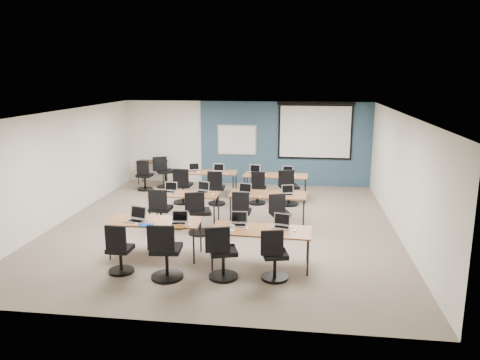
# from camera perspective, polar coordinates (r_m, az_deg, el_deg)

# --- Properties ---
(floor) EXTENTS (8.00, 9.00, 0.02)m
(floor) POSITION_cam_1_polar(r_m,az_deg,el_deg) (11.26, -1.96, -5.60)
(floor) COLOR #6B6354
(floor) RESTS_ON ground
(ceiling) EXTENTS (8.00, 9.00, 0.02)m
(ceiling) POSITION_cam_1_polar(r_m,az_deg,el_deg) (10.71, -2.07, 8.24)
(ceiling) COLOR white
(ceiling) RESTS_ON ground
(wall_back) EXTENTS (8.00, 0.04, 2.70)m
(wall_back) POSITION_cam_1_polar(r_m,az_deg,el_deg) (15.30, 0.78, 4.53)
(wall_back) COLOR beige
(wall_back) RESTS_ON ground
(wall_front) EXTENTS (8.00, 0.04, 2.70)m
(wall_front) POSITION_cam_1_polar(r_m,az_deg,el_deg) (6.66, -8.47, -6.64)
(wall_front) COLOR beige
(wall_front) RESTS_ON ground
(wall_left) EXTENTS (0.04, 9.00, 2.70)m
(wall_left) POSITION_cam_1_polar(r_m,az_deg,el_deg) (12.21, -20.86, 1.57)
(wall_left) COLOR beige
(wall_left) RESTS_ON ground
(wall_right) EXTENTS (0.04, 9.00, 2.70)m
(wall_right) POSITION_cam_1_polar(r_m,az_deg,el_deg) (10.98, 19.03, 0.53)
(wall_right) COLOR beige
(wall_right) RESTS_ON ground
(blue_accent_panel) EXTENTS (5.50, 0.04, 2.70)m
(blue_accent_panel) POSITION_cam_1_polar(r_m,az_deg,el_deg) (15.17, 5.48, 4.41)
(blue_accent_panel) COLOR #3D5977
(blue_accent_panel) RESTS_ON wall_back
(whiteboard) EXTENTS (1.28, 0.03, 0.98)m
(whiteboard) POSITION_cam_1_polar(r_m,az_deg,el_deg) (15.25, -0.37, 4.88)
(whiteboard) COLOR #B9BCBD
(whiteboard) RESTS_ON wall_back
(projector_screen) EXTENTS (2.40, 0.10, 1.82)m
(projector_screen) POSITION_cam_1_polar(r_m,az_deg,el_deg) (15.04, 9.15, 6.29)
(projector_screen) COLOR black
(projector_screen) RESTS_ON wall_back
(training_table_front_left) EXTENTS (1.80, 0.75, 0.73)m
(training_table_front_left) POSITION_cam_1_polar(r_m,az_deg,el_deg) (9.41, -10.29, -5.15)
(training_table_front_left) COLOR #9B6542
(training_table_front_left) RESTS_ON floor
(training_table_front_right) EXTENTS (1.86, 0.78, 0.73)m
(training_table_front_right) POSITION_cam_1_polar(r_m,az_deg,el_deg) (8.76, 2.58, -6.31)
(training_table_front_right) COLOR brown
(training_table_front_right) RESTS_ON floor
(training_table_mid_left) EXTENTS (1.69, 0.71, 0.73)m
(training_table_mid_left) POSITION_cam_1_polar(r_m,az_deg,el_deg) (11.40, -6.81, -1.86)
(training_table_mid_left) COLOR #9A5C37
(training_table_mid_left) RESTS_ON floor
(training_table_mid_right) EXTENTS (1.85, 0.77, 0.73)m
(training_table_mid_right) POSITION_cam_1_polar(r_m,az_deg,el_deg) (11.31, 3.41, -1.90)
(training_table_mid_right) COLOR brown
(training_table_mid_right) RESTS_ON floor
(training_table_back_left) EXTENTS (1.72, 0.72, 0.73)m
(training_table_back_left) POSITION_cam_1_polar(r_m,az_deg,el_deg) (13.84, -3.96, 0.81)
(training_table_back_left) COLOR olive
(training_table_back_left) RESTS_ON floor
(training_table_back_right) EXTENTS (1.83, 0.76, 0.73)m
(training_table_back_right) POSITION_cam_1_polar(r_m,az_deg,el_deg) (13.42, 4.35, 0.44)
(training_table_back_right) COLOR #A0632A
(training_table_back_right) RESTS_ON floor
(laptop_0) EXTENTS (0.36, 0.31, 0.27)m
(laptop_0) POSITION_cam_1_polar(r_m,az_deg,el_deg) (9.43, -12.47, -4.49)
(laptop_0) COLOR #ACABB1
(laptop_0) RESTS_ON training_table_front_left
(mouse_0) EXTENTS (0.09, 0.12, 0.04)m
(mouse_0) POSITION_cam_1_polar(r_m,az_deg,el_deg) (9.19, -12.57, -5.30)
(mouse_0) COLOR white
(mouse_0) RESTS_ON training_table_front_left
(task_chair_0) EXTENTS (0.47, 0.47, 0.95)m
(task_chair_0) POSITION_cam_1_polar(r_m,az_deg,el_deg) (8.82, -14.49, -8.63)
(task_chair_0) COLOR black
(task_chair_0) RESTS_ON floor
(laptop_1) EXTENTS (0.31, 0.26, 0.24)m
(laptop_1) POSITION_cam_1_polar(r_m,az_deg,el_deg) (9.12, -7.45, -4.94)
(laptop_1) COLOR silver
(laptop_1) RESTS_ON training_table_front_left
(mouse_1) EXTENTS (0.09, 0.11, 0.04)m
(mouse_1) POSITION_cam_1_polar(r_m,az_deg,el_deg) (9.01, -6.19, -5.45)
(mouse_1) COLOR white
(mouse_1) RESTS_ON training_table_front_left
(task_chair_1) EXTENTS (0.58, 0.58, 1.05)m
(task_chair_1) POSITION_cam_1_polar(r_m,az_deg,el_deg) (8.40, -9.07, -9.13)
(task_chair_1) COLOR black
(task_chair_1) RESTS_ON floor
(laptop_2) EXTENTS (0.32, 0.27, 0.25)m
(laptop_2) POSITION_cam_1_polar(r_m,az_deg,el_deg) (8.97, -0.16, -5.12)
(laptop_2) COLOR silver
(laptop_2) RESTS_ON training_table_front_right
(mouse_2) EXTENTS (0.08, 0.11, 0.04)m
(mouse_2) POSITION_cam_1_polar(r_m,az_deg,el_deg) (8.76, 0.86, -5.90)
(mouse_2) COLOR white
(mouse_2) RESTS_ON training_table_front_right
(task_chair_2) EXTENTS (0.54, 0.53, 1.01)m
(task_chair_2) POSITION_cam_1_polar(r_m,az_deg,el_deg) (8.32, -2.22, -9.34)
(task_chair_2) COLOR black
(task_chair_2) RESTS_ON floor
(laptop_3) EXTENTS (0.32, 0.27, 0.24)m
(laptop_3) POSITION_cam_1_polar(r_m,az_deg,el_deg) (8.88, 5.10, -5.36)
(laptop_3) COLOR #BDBDBE
(laptop_3) RESTS_ON training_table_front_right
(mouse_3) EXTENTS (0.06, 0.09, 0.03)m
(mouse_3) POSITION_cam_1_polar(r_m,az_deg,el_deg) (8.69, 6.67, -6.15)
(mouse_3) COLOR white
(mouse_3) RESTS_ON training_table_front_right
(task_chair_3) EXTENTS (0.48, 0.48, 0.96)m
(task_chair_3) POSITION_cam_1_polar(r_m,az_deg,el_deg) (8.30, 4.18, -9.58)
(task_chair_3) COLOR black
(task_chair_3) RESTS_ON floor
(laptop_4) EXTENTS (0.31, 0.27, 0.24)m
(laptop_4) POSITION_cam_1_polar(r_m,az_deg,el_deg) (11.55, -8.51, -1.17)
(laptop_4) COLOR #AFAFAF
(laptop_4) RESTS_ON training_table_mid_left
(mouse_4) EXTENTS (0.06, 0.09, 0.03)m
(mouse_4) POSITION_cam_1_polar(r_m,az_deg,el_deg) (11.46, -7.83, -1.52)
(mouse_4) COLOR white
(mouse_4) RESTS_ON training_table_mid_left
(task_chair_4) EXTENTS (0.53, 0.53, 1.01)m
(task_chair_4) POSITION_cam_1_polar(r_m,az_deg,el_deg) (10.97, -9.70, -3.99)
(task_chair_4) COLOR black
(task_chair_4) RESTS_ON floor
(laptop_5) EXTENTS (0.32, 0.27, 0.24)m
(laptop_5) POSITION_cam_1_polar(r_m,az_deg,el_deg) (11.48, -4.55, -1.15)
(laptop_5) COLOR silver
(laptop_5) RESTS_ON training_table_mid_left
(mouse_5) EXTENTS (0.08, 0.11, 0.03)m
(mouse_5) POSITION_cam_1_polar(r_m,az_deg,el_deg) (11.16, -3.32, -1.80)
(mouse_5) COLOR white
(mouse_5) RESTS_ON training_table_mid_left
(task_chair_5) EXTENTS (0.55, 0.54, 1.02)m
(task_chair_5) POSITION_cam_1_polar(r_m,az_deg,el_deg) (10.59, -5.05, -4.45)
(task_chair_5) COLOR black
(task_chair_5) RESTS_ON floor
(laptop_6) EXTENTS (0.32, 0.27, 0.24)m
(laptop_6) POSITION_cam_1_polar(r_m,az_deg,el_deg) (11.26, 0.58, -1.39)
(laptop_6) COLOR #ABABAE
(laptop_6) RESTS_ON training_table_mid_right
(mouse_6) EXTENTS (0.07, 0.10, 0.03)m
(mouse_6) POSITION_cam_1_polar(r_m,az_deg,el_deg) (10.98, 2.46, -2.03)
(mouse_6) COLOR white
(mouse_6) RESTS_ON training_table_mid_right
(task_chair_6) EXTENTS (0.48, 0.48, 0.96)m
(task_chair_6) POSITION_cam_1_polar(r_m,az_deg,el_deg) (10.76, 0.15, -4.26)
(task_chair_6) COLOR black
(task_chair_6) RESTS_ON floor
(laptop_7) EXTENTS (0.30, 0.25, 0.23)m
(laptop_7) POSITION_cam_1_polar(r_m,az_deg,el_deg) (11.23, 5.81, -1.51)
(laptop_7) COLOR #ABABAC
(laptop_7) RESTS_ON training_table_mid_right
(mouse_7) EXTENTS (0.08, 0.10, 0.03)m
(mouse_7) POSITION_cam_1_polar(r_m,az_deg,el_deg) (10.95, 7.18, -2.17)
(mouse_7) COLOR white
(mouse_7) RESTS_ON training_table_mid_right
(task_chair_7) EXTENTS (0.48, 0.46, 0.95)m
(task_chair_7) POSITION_cam_1_polar(r_m,az_deg,el_deg) (10.68, 4.79, -4.47)
(task_chair_7) COLOR black
(task_chair_7) RESTS_ON floor
(laptop_8) EXTENTS (0.31, 0.26, 0.23)m
(laptop_8) POSITION_cam_1_polar(r_m,az_deg,el_deg) (13.94, -5.69, 1.31)
(laptop_8) COLOR #A4A3AC
(laptop_8) RESTS_ON training_table_back_left
(mouse_8) EXTENTS (0.08, 0.11, 0.04)m
(mouse_8) POSITION_cam_1_polar(r_m,az_deg,el_deg) (13.73, -5.09, 0.95)
(mouse_8) COLOR white
(mouse_8) RESTS_ON training_table_back_left
(task_chair_8) EXTENTS (0.54, 0.54, 1.02)m
(task_chair_8) POSITION_cam_1_polar(r_m,az_deg,el_deg) (13.13, -7.05, -1.08)
(task_chair_8) COLOR black
(task_chair_8) RESTS_ON floor
(laptop_9) EXTENTS (0.32, 0.28, 0.25)m
(laptop_9) POSITION_cam_1_polar(r_m,az_deg,el_deg) (13.74, -2.67, 1.20)
(laptop_9) COLOR #A6A6B2
(laptop_9) RESTS_ON training_table_back_left
(mouse_9) EXTENTS (0.07, 0.10, 0.03)m
(mouse_9) POSITION_cam_1_polar(r_m,az_deg,el_deg) (13.50, -1.71, 0.79)
(mouse_9) COLOR white
(mouse_9) RESTS_ON training_table_back_left
(task_chair_9) EXTENTS (0.49, 0.49, 0.97)m
(task_chair_9) POSITION_cam_1_polar(r_m,az_deg,el_deg) (12.92, -2.92, -1.33)
(task_chair_9) COLOR black
(task_chair_9) RESTS_ON floor
(laptop_10) EXTENTS (0.32, 0.27, 0.24)m
(laptop_10) POSITION_cam_1_polar(r_m,az_deg,el_deg) (13.58, 1.81, 1.07)
(laptop_10) COLOR silver
(laptop_10) RESTS_ON training_table_back_right
(mouse_10) EXTENTS (0.06, 0.10, 0.03)m
(mouse_10) POSITION_cam_1_polar(r_m,az_deg,el_deg) (13.32, 3.13, 0.61)
(mouse_10) COLOR white
(mouse_10) RESTS_ON training_table_back_right
(task_chair_10) EXTENTS (0.47, 0.47, 0.95)m
(task_chair_10) POSITION_cam_1_polar(r_m,az_deg,el_deg) (12.97, 2.15, -1.31)
(task_chair_10) COLOR black
(task_chair_10) RESTS_ON floor
(laptop_11) EXTENTS (0.31, 0.26, 0.24)m
(laptop_11) POSITION_cam_1_polar(r_m,az_deg,el_deg) (13.49, 5.83, 0.92)
(laptop_11) COLOR silver
(laptop_11) RESTS_ON training_table_back_right
(mouse_11) EXTENTS (0.08, 0.11, 0.03)m
(mouse_11) POSITION_cam_1_polar(r_m,az_deg,el_deg) (13.33, 6.72, 0.55)
(mouse_11) COLOR white
(mouse_11) RESTS_ON training_table_back_right
(task_chair_11) EXTENTS (0.56, 0.54, 1.02)m
(task_chair_11) POSITION_cam_1_polar(r_m,az_deg,el_deg) (12.93, 5.89, -1.27)
(task_chair_11) COLOR black
(task_chair_11) RESTS_ON floor
(blue_mousepad) EXTENTS (0.26, 0.22, 0.01)m
(blue_mousepad) POSITION_cam_1_polar(r_m,az_deg,el_deg) (9.15, -11.34, -5.40)
(blue_mousepad) COLOR navy
(blue_mousepad) RESTS_ON training_table_front_left
(snack_bowl) EXTENTS (0.30, 0.30, 0.07)m
(snack_bowl) POSITION_cam_1_polar(r_m,az_deg,el_deg) (8.82, -7.36, -5.74)
(snack_bowl) COLOR brown
(snack_bowl) RESTS_ON training_table_front_left
(snack_plate) EXTENTS (0.20, 0.20, 0.01)m
(snack_plate) POSITION_cam_1_polar(r_m,az_deg,el_deg) (8.69, -1.18, -6.12)
(snack_plate) COLOR white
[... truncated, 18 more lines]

